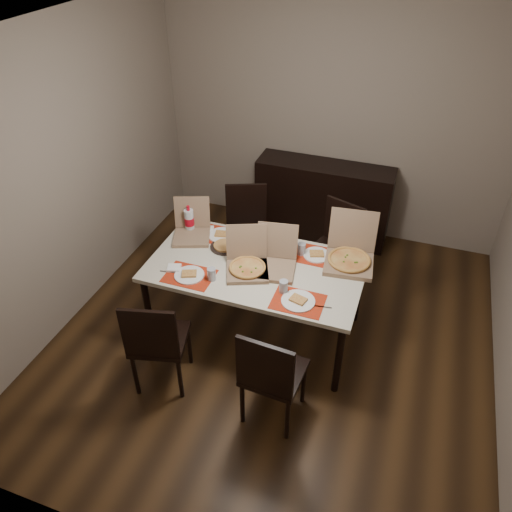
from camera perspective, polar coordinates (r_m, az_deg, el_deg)
name	(u,v)px	position (r m, az deg, el deg)	size (l,w,h in m)	color
ground	(274,337)	(4.65, 2.05, -9.21)	(3.80, 4.00, 0.02)	#3C2512
room_walls	(296,141)	(3.99, 4.55, 12.99)	(3.84, 4.02, 2.62)	gray
sideboard	(323,201)	(5.75, 7.62, 6.24)	(1.50, 0.40, 0.90)	black
dining_table	(256,272)	(4.25, 0.00, -1.80)	(1.80, 1.00, 0.75)	beige
chair_near_left	(157,340)	(3.97, -11.30, -9.45)	(0.51, 0.51, 0.93)	black
chair_near_right	(271,374)	(3.68, 1.68, -13.34)	(0.45, 0.45, 0.93)	black
chair_far_left	(247,226)	(5.15, -1.08, 3.47)	(0.55, 0.55, 0.93)	black
chair_far_right	(336,244)	(4.94, 9.10, 1.34)	(0.54, 0.54, 0.93)	black
setting_near_left	(193,274)	(4.12, -7.20, -2.07)	(0.49, 0.30, 0.11)	#B7230C
setting_near_right	(294,297)	(3.88, 4.40, -4.72)	(0.46, 0.30, 0.11)	#B7230C
setting_far_left	(224,235)	(4.55, -3.63, 2.39)	(0.50, 0.30, 0.11)	#B7230C
setting_far_right	(312,253)	(4.34, 6.47, 0.30)	(0.48, 0.30, 0.11)	#B7230C
napkin_loose	(269,268)	(4.17, 1.47, -1.42)	(0.12, 0.11, 0.02)	white
pizza_box_center	(247,264)	(4.14, -1.01, -0.96)	(0.46, 0.48, 0.34)	#7F6249
pizza_box_right	(350,257)	(4.28, 10.64, -0.08)	(0.45, 0.49, 0.40)	#7F6249
pizza_box_left	(192,230)	(4.58, -7.33, 2.94)	(0.43, 0.45, 0.32)	#7F6249
pizza_box_extra	(275,262)	(4.16, 2.18, -0.69)	(0.40, 0.43, 0.34)	#7F6249
faina_plate	(225,246)	(4.43, -3.58, 1.13)	(0.26, 0.26, 0.03)	black
dip_bowl	(278,255)	(4.32, 2.56, 0.15)	(0.11, 0.11, 0.03)	white
soda_bottle	(189,221)	(4.62, -7.64, 4.03)	(0.09, 0.09, 0.27)	silver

